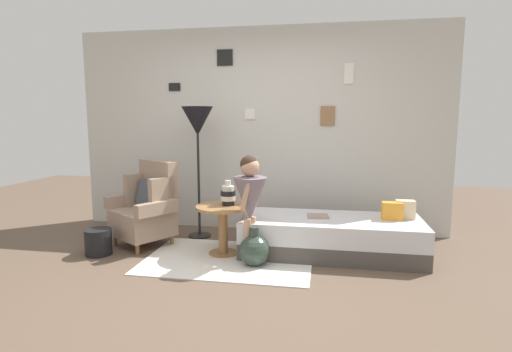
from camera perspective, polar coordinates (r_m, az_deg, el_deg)
The scene contains 14 objects.
ground_plane at distance 3.63m, azimuth -5.17°, elevation -15.51°, with size 12.00×12.00×0.00m, color brown.
gallery_wall at distance 5.23m, azimuth 0.33°, elevation 6.49°, with size 4.80×0.12×2.60m.
rug at distance 4.27m, azimuth -3.87°, elevation -11.69°, with size 1.72×1.19×0.01m, color silver.
armchair at distance 4.82m, azimuth -15.18°, elevation -4.29°, with size 0.90×0.84×0.97m.
daybed at distance 4.43m, azimuth 10.60°, elevation -8.42°, with size 1.90×0.80×0.40m.
pillow_head at distance 4.55m, azimuth 20.45°, elevation -4.49°, with size 0.19×0.12×0.20m, color beige.
pillow_mid at distance 4.46m, azimuth 18.77°, elevation -4.73°, with size 0.21×0.12×0.19m, color orange.
side_table at distance 4.33m, azimuth -4.73°, elevation -6.18°, with size 0.58×0.58×0.54m.
vase_striped at distance 4.29m, azimuth -3.99°, elevation -2.70°, with size 0.16×0.16×0.27m.
floor_lamp at distance 4.90m, azimuth -8.31°, elevation 7.02°, with size 0.38×0.38×1.60m.
person_child at distance 4.00m, azimuth -0.87°, elevation -2.74°, with size 0.34×0.34×1.10m.
book_on_daybed at distance 4.39m, azimuth 8.79°, elevation -5.65°, with size 0.22×0.16×0.03m, color tan.
demijohn_near at distance 4.05m, azimuth -0.23°, elevation -10.49°, with size 0.31×0.31×0.39m.
magazine_basket at distance 4.69m, azimuth -21.50°, elevation -8.71°, with size 0.28×0.28×0.28m, color black.
Camera 1 is at (0.89, -3.20, 1.46)m, focal length 28.12 mm.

